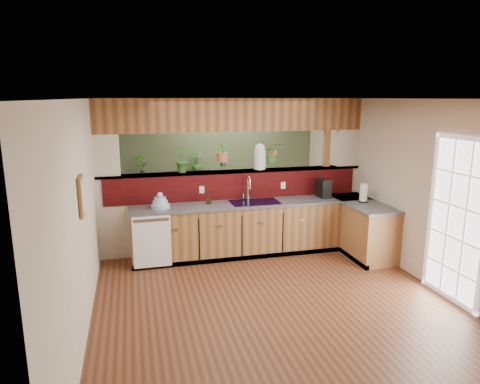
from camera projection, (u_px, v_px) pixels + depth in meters
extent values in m
cube|color=#542C1A|center=(257.00, 277.00, 6.38)|extent=(4.60, 7.00, 0.01)
cube|color=brown|center=(258.00, 99.00, 5.81)|extent=(4.60, 7.00, 0.01)
cube|color=beige|center=(212.00, 158.00, 9.41)|extent=(4.60, 0.02, 2.60)
cube|color=beige|center=(410.00, 304.00, 2.79)|extent=(4.60, 0.02, 2.60)
cube|color=beige|center=(87.00, 201.00, 5.54)|extent=(0.02, 7.00, 2.60)
cube|color=beige|center=(399.00, 184.00, 6.65)|extent=(0.02, 7.00, 2.60)
cube|color=beige|center=(235.00, 210.00, 7.51)|extent=(4.60, 0.15, 1.35)
cube|color=#3C0709|center=(236.00, 186.00, 7.33)|extent=(4.40, 0.02, 0.45)
cube|color=brown|center=(235.00, 171.00, 7.36)|extent=(4.60, 0.21, 0.04)
cube|color=brown|center=(235.00, 115.00, 7.15)|extent=(4.60, 0.15, 0.55)
cube|color=beige|center=(107.00, 156.00, 6.78)|extent=(0.40, 0.15, 0.70)
cube|color=beige|center=(347.00, 149.00, 7.79)|extent=(0.40, 0.15, 0.70)
cube|color=brown|center=(326.00, 171.00, 7.78)|extent=(0.10, 0.10, 2.60)
cube|color=brown|center=(235.00, 171.00, 7.36)|extent=(4.60, 0.21, 0.04)
cube|color=brown|center=(235.00, 115.00, 7.15)|extent=(4.60, 0.15, 0.55)
cube|color=#596D4B|center=(212.00, 159.00, 9.39)|extent=(4.55, 0.02, 2.55)
cube|color=brown|center=(255.00, 229.00, 7.27)|extent=(4.10, 0.60, 0.86)
cube|color=#49494E|center=(255.00, 203.00, 7.17)|extent=(4.14, 0.64, 0.04)
cube|color=brown|center=(360.00, 229.00, 7.28)|extent=(0.60, 1.48, 0.86)
cube|color=#49494E|center=(362.00, 203.00, 7.18)|extent=(0.64, 1.52, 0.04)
cube|color=brown|center=(348.00, 222.00, 7.69)|extent=(0.60, 0.60, 0.86)
cube|color=#49494E|center=(349.00, 197.00, 7.59)|extent=(0.64, 0.64, 0.04)
cube|color=black|center=(259.00, 256.00, 7.10)|extent=(4.10, 0.06, 0.08)
cube|color=black|center=(345.00, 252.00, 7.30)|extent=(0.06, 1.48, 0.08)
cube|color=white|center=(152.00, 242.00, 6.55)|extent=(0.58, 0.02, 0.82)
cube|color=#B7B7B2|center=(151.00, 220.00, 6.46)|extent=(0.54, 0.01, 0.05)
cube|color=black|center=(255.00, 203.00, 7.17)|extent=(0.82, 0.50, 0.03)
cube|color=black|center=(244.00, 209.00, 7.14)|extent=(0.34, 0.40, 0.16)
cube|color=black|center=(266.00, 207.00, 7.23)|extent=(0.34, 0.40, 0.16)
cube|color=white|center=(456.00, 223.00, 5.47)|extent=(0.06, 1.02, 2.16)
cube|color=brown|center=(82.00, 196.00, 4.74)|extent=(0.03, 0.35, 0.45)
cube|color=silver|center=(83.00, 196.00, 4.74)|extent=(0.01, 0.27, 0.37)
cylinder|color=#B7B7B2|center=(248.00, 197.00, 7.33)|extent=(0.06, 0.06, 0.09)
cylinder|color=#B7B7B2|center=(248.00, 188.00, 7.29)|extent=(0.02, 0.02, 0.25)
torus|color=#B7B7B2|center=(249.00, 181.00, 7.21)|extent=(0.18, 0.10, 0.18)
cylinder|color=#B7B7B2|center=(250.00, 186.00, 7.14)|extent=(0.02, 0.02, 0.11)
cylinder|color=#B7B7B2|center=(243.00, 196.00, 7.31)|extent=(0.03, 0.03, 0.09)
cylinder|color=#A4B8D4|center=(160.00, 206.00, 6.76)|extent=(0.30, 0.30, 0.06)
cylinder|color=#A4B8D4|center=(160.00, 202.00, 6.75)|extent=(0.24, 0.24, 0.06)
cylinder|color=#A4B8D4|center=(160.00, 199.00, 6.74)|extent=(0.19, 0.19, 0.06)
sphere|color=#A4B8D4|center=(160.00, 195.00, 6.73)|extent=(0.09, 0.09, 0.09)
imported|color=#372214|center=(209.00, 199.00, 7.03)|extent=(0.09, 0.09, 0.17)
cube|color=black|center=(324.00, 188.00, 7.47)|extent=(0.17, 0.28, 0.32)
cube|color=black|center=(326.00, 195.00, 7.40)|extent=(0.15, 0.11, 0.11)
cylinder|color=silver|center=(325.00, 193.00, 7.43)|extent=(0.09, 0.09, 0.09)
cylinder|color=black|center=(363.00, 201.00, 7.17)|extent=(0.15, 0.15, 0.02)
cylinder|color=#B7B7B2|center=(364.00, 192.00, 7.13)|extent=(0.02, 0.02, 0.33)
cylinder|color=white|center=(364.00, 192.00, 7.13)|extent=(0.13, 0.13, 0.29)
cylinder|color=silver|center=(260.00, 160.00, 7.42)|extent=(0.20, 0.20, 0.34)
sphere|color=silver|center=(260.00, 149.00, 7.38)|extent=(0.18, 0.18, 0.18)
imported|color=#316422|center=(183.00, 159.00, 7.09)|extent=(0.27, 0.23, 0.45)
cylinder|color=brown|center=(222.00, 143.00, 7.20)|extent=(0.01, 0.01, 0.37)
cylinder|color=brown|center=(222.00, 157.00, 7.25)|extent=(0.19, 0.19, 0.16)
imported|color=#316422|center=(222.00, 143.00, 7.20)|extent=(0.24, 0.18, 0.40)
cylinder|color=brown|center=(273.00, 141.00, 7.41)|extent=(0.01, 0.01, 0.36)
cylinder|color=brown|center=(273.00, 155.00, 7.46)|extent=(0.16, 0.16, 0.14)
imported|color=#316422|center=(273.00, 143.00, 7.42)|extent=(0.32, 0.27, 0.35)
cube|color=black|center=(174.00, 199.00, 9.13)|extent=(1.71, 1.08, 1.11)
imported|color=#316422|center=(142.00, 165.00, 8.81)|extent=(0.22, 0.16, 0.41)
imported|color=#316422|center=(197.00, 162.00, 9.09)|extent=(0.30, 0.30, 0.44)
imported|color=#316422|center=(241.00, 211.00, 8.80)|extent=(0.73, 0.69, 0.67)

